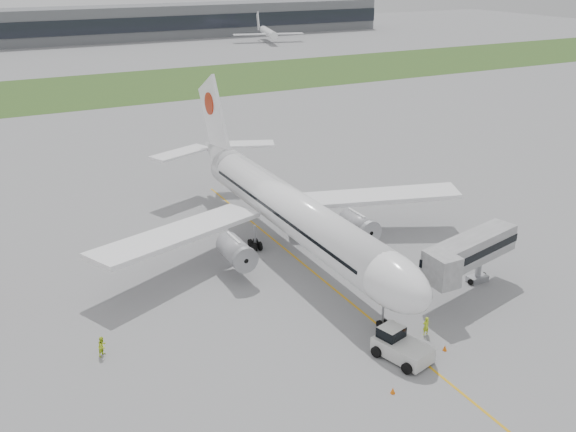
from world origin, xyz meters
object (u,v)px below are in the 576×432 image
pushback_tug (399,345)px  ground_crew_near (426,326)px  airliner (287,207)px  jet_bridge (467,253)px

pushback_tug → ground_crew_near: pushback_tug is taller
airliner → ground_crew_near: (2.94, -22.66, -4.72)m
airliner → jet_bridge: 21.49m
airliner → jet_bridge: size_ratio=3.97×
jet_bridge → ground_crew_near: size_ratio=7.25×
pushback_tug → jet_bridge: (12.86, 6.24, 3.55)m
pushback_tug → ground_crew_near: (4.36, 1.75, -0.25)m
jet_bridge → airliner: bearing=108.9°
airliner → jet_bridge: airliner is taller
pushback_tug → ground_crew_near: size_ratio=2.99×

